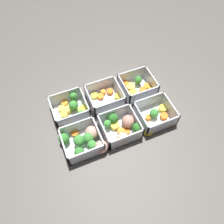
{
  "coord_description": "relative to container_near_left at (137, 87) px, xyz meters",
  "views": [
    {
      "loc": [
        0.17,
        0.42,
        0.73
      ],
      "look_at": [
        0.0,
        0.0,
        0.02
      ],
      "focal_mm": 35.0,
      "sensor_mm": 36.0,
      "label": 1
    }
  ],
  "objects": [
    {
      "name": "container_near_right",
      "position": [
        0.29,
        0.01,
        0.0
      ],
      "size": [
        0.14,
        0.14,
        0.06
      ],
      "color": "silver",
      "rests_on": "ground_plane"
    },
    {
      "name": "container_far_right",
      "position": [
        0.28,
        0.15,
        0.01
      ],
      "size": [
        0.16,
        0.15,
        0.06
      ],
      "color": "silver",
      "rests_on": "ground_plane"
    },
    {
      "name": "container_near_center",
      "position": [
        0.15,
        0.0,
        0.0
      ],
      "size": [
        0.15,
        0.13,
        0.06
      ],
      "color": "silver",
      "rests_on": "ground_plane"
    },
    {
      "name": "ground_plane",
      "position": [
        0.14,
        0.08,
        -0.02
      ],
      "size": [
        4.0,
        4.0,
        0.0
      ],
      "primitive_type": "plane",
      "color": "#56514C"
    },
    {
      "name": "container_far_center",
      "position": [
        0.14,
        0.15,
        0.01
      ],
      "size": [
        0.14,
        0.14,
        0.06
      ],
      "color": "silver",
      "rests_on": "ground_plane"
    },
    {
      "name": "container_far_left",
      "position": [
        -0.0,
        0.15,
        0.0
      ],
      "size": [
        0.14,
        0.13,
        0.06
      ],
      "color": "silver",
      "rests_on": "ground_plane"
    },
    {
      "name": "container_near_left",
      "position": [
        0.0,
        0.0,
        0.0
      ],
      "size": [
        0.14,
        0.13,
        0.06
      ],
      "color": "silver",
      "rests_on": "ground_plane"
    }
  ]
}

